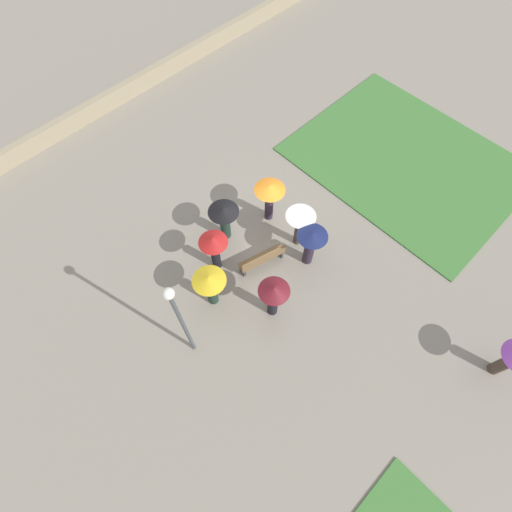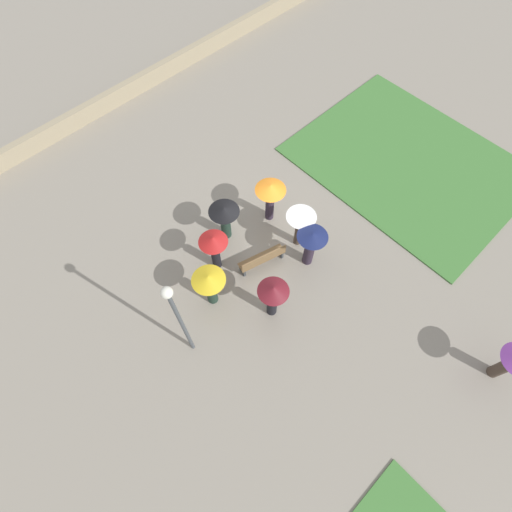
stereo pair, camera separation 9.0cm
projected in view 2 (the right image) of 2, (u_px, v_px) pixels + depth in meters
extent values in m
plane|color=gray|center=(266.00, 230.00, 15.88)|extent=(90.00, 90.00, 0.00)
cube|color=#427A38|center=(409.00, 162.00, 17.54)|extent=(7.40, 9.25, 0.06)
cube|color=tan|center=(118.00, 95.00, 19.06)|extent=(45.00, 0.35, 0.84)
cube|color=brown|center=(262.00, 258.00, 14.78)|extent=(1.86, 0.88, 0.05)
cube|color=brown|center=(264.00, 258.00, 14.48)|extent=(1.76, 0.52, 0.45)
cube|color=#383D42|center=(280.00, 252.00, 15.16)|extent=(0.18, 0.39, 0.40)
cube|color=#383D42|center=(243.00, 270.00, 14.79)|extent=(0.18, 0.39, 0.40)
cylinder|color=#474C51|center=(183.00, 325.00, 11.65)|extent=(0.12, 0.12, 4.45)
sphere|color=white|center=(167.00, 293.00, 9.56)|extent=(0.32, 0.32, 0.32)
cylinder|color=black|center=(272.00, 305.00, 13.71)|extent=(0.50, 0.50, 1.18)
sphere|color=beige|center=(273.00, 297.00, 13.11)|extent=(0.21, 0.21, 0.21)
cylinder|color=#4C4C4F|center=(273.00, 293.00, 12.86)|extent=(0.02, 0.02, 0.35)
cone|color=maroon|center=(273.00, 289.00, 12.59)|extent=(1.05, 1.05, 0.27)
cylinder|color=#2D2333|center=(309.00, 253.00, 14.71)|extent=(0.52, 0.52, 1.15)
sphere|color=tan|center=(311.00, 244.00, 14.10)|extent=(0.23, 0.23, 0.23)
cylinder|color=#4C4C4F|center=(312.00, 239.00, 13.85)|extent=(0.02, 0.02, 0.35)
cone|color=navy|center=(313.00, 235.00, 13.62)|extent=(1.10, 1.10, 0.18)
cylinder|color=#1E3328|center=(226.00, 227.00, 15.33)|extent=(0.51, 0.51, 1.02)
sphere|color=beige|center=(225.00, 218.00, 14.79)|extent=(0.20, 0.20, 0.20)
cylinder|color=#4C4C4F|center=(224.00, 214.00, 14.55)|extent=(0.02, 0.02, 0.35)
cone|color=black|center=(224.00, 210.00, 14.31)|extent=(1.15, 1.15, 0.20)
cylinder|color=#47382D|center=(298.00, 234.00, 15.10)|extent=(0.42, 0.42, 1.18)
sphere|color=beige|center=(300.00, 224.00, 14.49)|extent=(0.20, 0.20, 0.20)
cylinder|color=#4C4C4F|center=(301.00, 219.00, 14.25)|extent=(0.02, 0.02, 0.35)
cone|color=white|center=(302.00, 215.00, 14.02)|extent=(1.10, 1.10, 0.19)
cylinder|color=#1E3328|center=(212.00, 293.00, 13.98)|extent=(0.42, 0.42, 1.06)
sphere|color=brown|center=(210.00, 286.00, 13.42)|extent=(0.22, 0.22, 0.22)
cylinder|color=#4C4C4F|center=(209.00, 282.00, 13.18)|extent=(0.02, 0.02, 0.35)
cone|color=gold|center=(208.00, 278.00, 12.92)|extent=(1.15, 1.15, 0.23)
cylinder|color=#2D2333|center=(270.00, 208.00, 15.67)|extent=(0.45, 0.45, 1.18)
sphere|color=tan|center=(270.00, 197.00, 15.07)|extent=(0.21, 0.21, 0.21)
cylinder|color=#4C4C4F|center=(270.00, 193.00, 14.82)|extent=(0.02, 0.02, 0.35)
cone|color=orange|center=(271.00, 188.00, 14.55)|extent=(1.17, 1.17, 0.27)
cylinder|color=black|center=(216.00, 258.00, 14.62)|extent=(0.46, 0.46, 1.15)
sphere|color=tan|center=(214.00, 248.00, 14.02)|extent=(0.21, 0.21, 0.21)
cylinder|color=#4C4C4F|center=(214.00, 244.00, 13.78)|extent=(0.02, 0.02, 0.35)
cone|color=red|center=(213.00, 240.00, 13.51)|extent=(1.03, 1.03, 0.26)
cylinder|color=#47382D|center=(500.00, 369.00, 12.74)|extent=(0.41, 0.41, 1.02)
sphere|color=tan|center=(511.00, 364.00, 12.19)|extent=(0.22, 0.22, 0.22)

